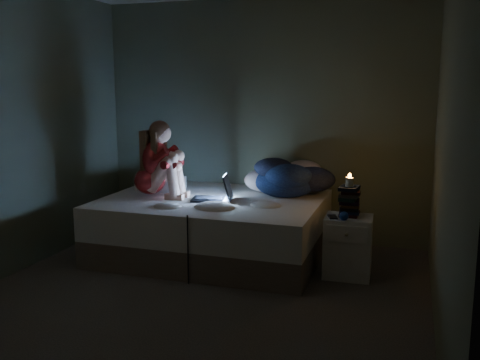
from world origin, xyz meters
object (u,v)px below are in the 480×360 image
at_px(nightstand, 348,246).
at_px(candle, 350,180).
at_px(woman, 149,158).
at_px(phone, 332,217).
at_px(bed, 213,227).
at_px(laptop, 211,187).

bearing_deg(nightstand, candle, 101.44).
relative_size(woman, phone, 5.49).
height_order(woman, nightstand, woman).
bearing_deg(bed, candle, -5.80).
bearing_deg(woman, bed, 8.52).
bearing_deg(woman, nightstand, -3.80).
height_order(nightstand, phone, phone).
relative_size(bed, phone, 15.14).
relative_size(woman, laptop, 2.02).
bearing_deg(bed, phone, -11.95).
relative_size(bed, nightstand, 3.89).
relative_size(bed, candle, 26.49).
xyz_separation_m(nightstand, candle, (-0.01, 0.05, 0.59)).
distance_m(bed, woman, 0.93).
relative_size(laptop, candle, 4.76).
relative_size(nightstand, candle, 6.80).
relative_size(bed, woman, 2.76).
bearing_deg(nightstand, phone, -155.68).
relative_size(woman, candle, 9.61).
bearing_deg(bed, nightstand, -8.00).
bearing_deg(candle, nightstand, -76.56).
xyz_separation_m(woman, phone, (1.85, -0.15, -0.42)).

